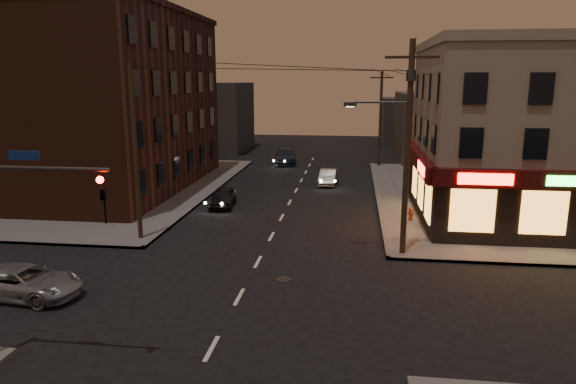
% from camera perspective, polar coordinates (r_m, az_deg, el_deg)
% --- Properties ---
extents(ground, '(120.00, 120.00, 0.00)m').
position_cam_1_polar(ground, '(20.69, -5.45, -11.53)').
color(ground, black).
rests_on(ground, ground).
extents(sidewalk_ne, '(24.00, 28.00, 0.15)m').
position_cam_1_polar(sidewalk_ne, '(40.70, 26.80, -0.72)').
color(sidewalk_ne, '#514F4C').
rests_on(sidewalk_ne, ground).
extents(sidewalk_nw, '(24.00, 28.00, 0.15)m').
position_cam_1_polar(sidewalk_nw, '(44.35, -23.04, 0.61)').
color(sidewalk_nw, '#514F4C').
rests_on(sidewalk_nw, ground).
extents(pizza_building, '(15.85, 12.85, 10.50)m').
position_cam_1_polar(pizza_building, '(34.04, 27.41, 5.92)').
color(pizza_building, gray).
rests_on(pizza_building, sidewalk_ne).
extents(brick_apartment, '(12.00, 20.00, 13.00)m').
position_cam_1_polar(brick_apartment, '(41.92, -19.62, 9.34)').
color(brick_apartment, '#432215').
rests_on(brick_apartment, sidewalk_nw).
extents(bg_building_ne_a, '(10.00, 12.00, 7.00)m').
position_cam_1_polar(bg_building_ne_a, '(57.45, 17.13, 6.99)').
color(bg_building_ne_a, '#3F3D3A').
rests_on(bg_building_ne_a, ground).
extents(bg_building_nw, '(9.00, 10.00, 8.00)m').
position_cam_1_polar(bg_building_nw, '(63.00, -8.74, 8.28)').
color(bg_building_nw, '#3F3D3A').
rests_on(bg_building_nw, ground).
extents(bg_building_ne_b, '(8.00, 8.00, 6.00)m').
position_cam_1_polar(bg_building_ne_b, '(71.04, 13.64, 7.72)').
color(bg_building_ne_b, '#3F3D3A').
rests_on(bg_building_ne_b, ground).
extents(utility_pole_main, '(4.20, 0.44, 10.00)m').
position_cam_1_polar(utility_pole_main, '(24.48, 12.92, 5.96)').
color(utility_pole_main, '#382619').
rests_on(utility_pole_main, sidewalk_ne).
extents(utility_pole_far, '(0.26, 0.26, 9.00)m').
position_cam_1_polar(utility_pole_far, '(50.62, 10.22, 7.99)').
color(utility_pole_far, '#382619').
rests_on(utility_pole_far, sidewalk_ne).
extents(utility_pole_west, '(0.24, 0.24, 9.00)m').
position_cam_1_polar(utility_pole_west, '(27.54, -16.59, 4.11)').
color(utility_pole_west, '#382619').
rests_on(utility_pole_west, sidewalk_nw).
extents(traffic_signal, '(4.49, 0.32, 6.47)m').
position_cam_1_polar(traffic_signal, '(16.72, -29.29, -3.83)').
color(traffic_signal, '#333538').
rests_on(traffic_signal, ground).
extents(suv_cross, '(4.67, 2.48, 1.25)m').
position_cam_1_polar(suv_cross, '(22.81, -27.22, -8.90)').
color(suv_cross, gray).
rests_on(suv_cross, ground).
extents(sedan_near, '(1.82, 3.84, 1.27)m').
position_cam_1_polar(sedan_near, '(34.71, -7.26, -0.58)').
color(sedan_near, black).
rests_on(sedan_near, ground).
extents(sedan_mid, '(1.46, 3.81, 1.24)m').
position_cam_1_polar(sedan_mid, '(41.85, 4.48, 1.69)').
color(sedan_mid, slate).
rests_on(sedan_mid, ground).
extents(sedan_far, '(2.66, 5.38, 1.50)m').
position_cam_1_polar(sedan_far, '(52.20, -0.29, 4.00)').
color(sedan_far, '#192333').
rests_on(sedan_far, ground).
extents(fire_hydrant, '(0.35, 0.35, 0.78)m').
position_cam_1_polar(fire_hydrant, '(31.42, 13.48, -2.33)').
color(fire_hydrant, '#952A0D').
rests_on(fire_hydrant, sidewalk_ne).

